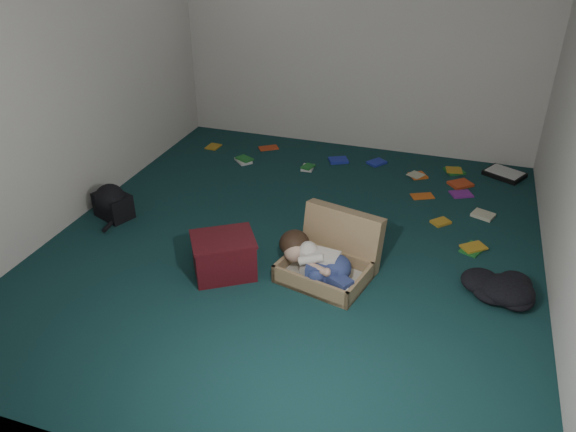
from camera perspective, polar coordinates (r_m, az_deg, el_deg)
The scene contains 11 objects.
floor at distance 4.76m, azimuth 0.57°, elevation -2.80°, with size 4.50×4.50×0.00m, color #14383A.
wall_back at distance 6.32m, azimuth 7.22°, elevation 18.05°, with size 4.50×4.50×0.00m, color silver.
wall_front at distance 2.35m, azimuth -16.34°, elevation -4.08°, with size 4.50×4.50×0.00m, color silver.
wall_left at distance 5.15m, azimuth -21.71°, elevation 13.57°, with size 4.50×4.50×0.00m, color silver.
suitcase at distance 4.35m, azimuth 4.45°, elevation -4.15°, with size 0.77×0.76×0.47m.
person at distance 4.22m, azimuth 2.91°, elevation -4.56°, with size 0.66×0.45×0.29m.
maroon_bin at distance 4.34m, azimuth -6.54°, elevation -4.03°, with size 0.60×0.57×0.32m.
backpack at distance 5.34m, azimuth -17.35°, elevation 1.12°, with size 0.41×0.33×0.25m, color black, non-canonical shape.
clothing_pile at distance 4.42m, azimuth 20.54°, elevation -6.82°, with size 0.42×0.34×0.13m, color black, non-canonical shape.
paper_tray at distance 6.32m, azimuth 21.14°, elevation 4.02°, with size 0.46×0.42×0.05m.
book_scatter at distance 5.88m, azimuth 8.95°, elevation 3.65°, with size 3.22×1.71×0.02m.
Camera 1 is at (1.22, -3.82, 2.57)m, focal length 35.00 mm.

